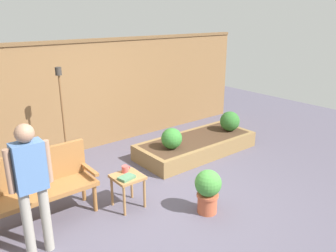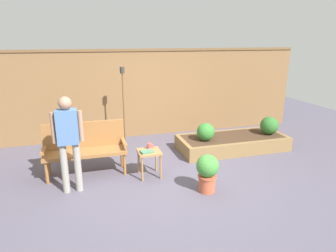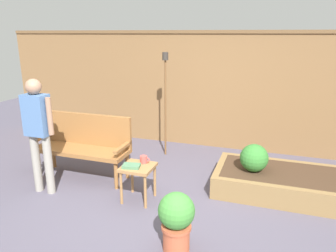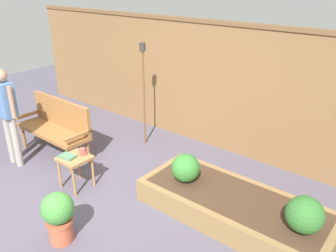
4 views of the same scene
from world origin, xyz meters
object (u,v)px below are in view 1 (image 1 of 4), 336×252
at_px(person_by_bench, 31,180).
at_px(shrub_far_corner, 230,121).
at_px(book_on_table, 127,177).
at_px(potted_boxwood, 208,189).
at_px(tiki_torch, 62,102).
at_px(cup_on_table, 125,169).
at_px(side_table, 128,181).
at_px(shrub_near_bench, 172,138).
at_px(garden_bench, 37,182).

bearing_deg(person_by_bench, shrub_far_corner, 12.32).
height_order(book_on_table, potted_boxwood, potted_boxwood).
bearing_deg(potted_boxwood, tiki_torch, 111.41).
xyz_separation_m(cup_on_table, person_by_bench, (-1.35, -0.32, 0.41)).
bearing_deg(shrub_far_corner, tiki_torch, 163.58).
height_order(shrub_far_corner, tiki_torch, tiki_torch).
height_order(side_table, book_on_table, book_on_table).
bearing_deg(cup_on_table, book_on_table, -116.49).
relative_size(side_table, tiki_torch, 0.27).
relative_size(potted_boxwood, shrub_near_bench, 1.66).
height_order(shrub_near_bench, tiki_torch, tiki_torch).
bearing_deg(potted_boxwood, garden_bench, 145.47).
bearing_deg(side_table, book_on_table, -128.09).
distance_m(side_table, person_by_bench, 1.44).
xyz_separation_m(book_on_table, potted_boxwood, (0.82, -0.74, -0.14)).
bearing_deg(side_table, person_by_bench, -171.23).
relative_size(shrub_near_bench, tiki_torch, 0.21).
height_order(garden_bench, cup_on_table, garden_bench).
distance_m(side_table, shrub_near_bench, 1.57).
relative_size(book_on_table, person_by_bench, 0.14).
bearing_deg(tiki_torch, cup_on_table, -81.33).
xyz_separation_m(side_table, person_by_bench, (-1.32, -0.20, 0.54)).
distance_m(shrub_near_bench, shrub_far_corner, 1.55).
distance_m(potted_boxwood, shrub_near_bench, 1.66).
distance_m(garden_bench, tiki_torch, 1.63).
xyz_separation_m(potted_boxwood, shrub_far_corner, (2.18, 1.54, 0.15)).
relative_size(garden_bench, person_by_bench, 0.92).
distance_m(shrub_near_bench, tiki_torch, 1.98).
relative_size(garden_bench, book_on_table, 6.60).
height_order(garden_bench, side_table, garden_bench).
xyz_separation_m(shrub_far_corner, tiki_torch, (-3.14, 0.93, 0.72)).
xyz_separation_m(side_table, book_on_table, (-0.06, -0.07, 0.10)).
xyz_separation_m(shrub_near_bench, shrub_far_corner, (1.55, 0.00, 0.01)).
distance_m(potted_boxwood, person_by_bench, 2.24).
distance_m(cup_on_table, shrub_near_bench, 1.49).
bearing_deg(side_table, shrub_near_bench, 27.65).
xyz_separation_m(potted_boxwood, person_by_bench, (-2.08, 0.61, 0.58)).
bearing_deg(side_table, cup_on_table, 72.43).
height_order(shrub_far_corner, person_by_bench, person_by_bench).
relative_size(garden_bench, shrub_near_bench, 3.81).
relative_size(book_on_table, shrub_near_bench, 0.58).
xyz_separation_m(cup_on_table, potted_boxwood, (0.73, -0.92, -0.17)).
bearing_deg(person_by_bench, cup_on_table, 13.16).
height_order(tiki_torch, person_by_bench, tiki_torch).
relative_size(book_on_table, potted_boxwood, 0.35).
distance_m(garden_bench, potted_boxwood, 2.25).
distance_m(side_table, potted_boxwood, 1.11).
height_order(side_table, person_by_bench, person_by_bench).
bearing_deg(potted_boxwood, cup_on_table, 128.40).
height_order(book_on_table, shrub_far_corner, shrub_far_corner).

